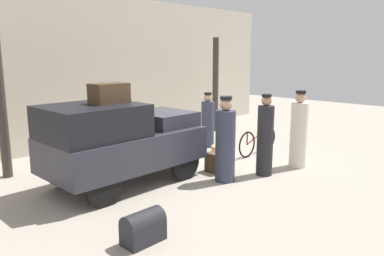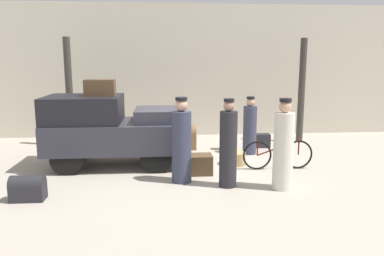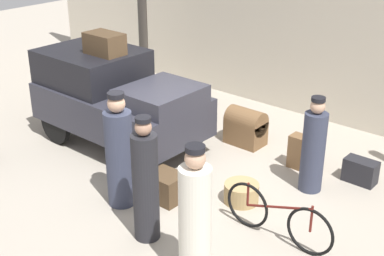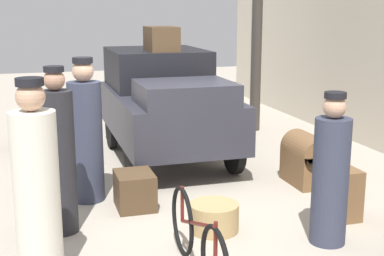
{
  "view_description": "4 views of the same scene",
  "coord_description": "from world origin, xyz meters",
  "views": [
    {
      "loc": [
        -6.28,
        -6.03,
        2.72
      ],
      "look_at": [
        0.2,
        0.2,
        0.95
      ],
      "focal_mm": 35.0,
      "sensor_mm": 36.0,
      "label": 1
    },
    {
      "loc": [
        -0.55,
        -8.98,
        2.64
      ],
      "look_at": [
        0.2,
        0.2,
        0.95
      ],
      "focal_mm": 35.0,
      "sensor_mm": 36.0,
      "label": 2
    },
    {
      "loc": [
        5.44,
        -5.94,
        4.54
      ],
      "look_at": [
        0.2,
        0.2,
        0.95
      ],
      "focal_mm": 50.0,
      "sensor_mm": 36.0,
      "label": 3
    },
    {
      "loc": [
        6.62,
        -1.71,
        2.45
      ],
      "look_at": [
        0.2,
        0.2,
        0.95
      ],
      "focal_mm": 50.0,
      "sensor_mm": 36.0,
      "label": 4
    }
  ],
  "objects": [
    {
      "name": "canopy_pillar_left",
      "position": [
        -3.33,
        2.59,
        1.65
      ],
      "size": [
        0.21,
        0.21,
        3.3
      ],
      "color": "#38332D",
      "rests_on": "ground"
    },
    {
      "name": "suitcase_tan_flat",
      "position": [
        1.39,
        1.75,
        0.31
      ],
      "size": [
        0.37,
        0.26,
        0.61
      ],
      "color": "brown",
      "rests_on": "ground"
    },
    {
      "name": "trunk_wicker_pale",
      "position": [
        0.33,
        -0.59,
        0.23
      ],
      "size": [
        0.56,
        0.46,
        0.45
      ],
      "color": "#4C3823",
      "rests_on": "ground"
    },
    {
      "name": "porter_carrying_trunk",
      "position": [
        1.92,
        1.2,
        0.74
      ],
      "size": [
        0.38,
        0.38,
        1.63
      ],
      "color": "#33384C",
      "rests_on": "ground"
    },
    {
      "name": "wicker_basket",
      "position": [
        1.28,
        0.14,
        0.16
      ],
      "size": [
        0.55,
        0.55,
        0.32
      ],
      "color": "tan",
      "rests_on": "ground"
    },
    {
      "name": "trunk_umber_medium",
      "position": [
        2.45,
        1.96,
        0.21
      ],
      "size": [
        0.55,
        0.3,
        0.41
      ],
      "color": "#232328",
      "rests_on": "ground"
    },
    {
      "name": "station_building_facade",
      "position": [
        0.0,
        4.08,
        2.25
      ],
      "size": [
        16.0,
        0.15,
        4.5
      ],
      "color": "beige",
      "rests_on": "ground"
    },
    {
      "name": "trunk_on_truck_roof",
      "position": [
        -2.05,
        0.34,
        1.96
      ],
      "size": [
        0.72,
        0.47,
        0.4
      ],
      "color": "#4C3823",
      "rests_on": "truck"
    },
    {
      "name": "conductor_in_dark_uniform",
      "position": [
        1.91,
        -1.75,
        0.86
      ],
      "size": [
        0.41,
        0.41,
        1.88
      ],
      "color": "silver",
      "rests_on": "ground"
    },
    {
      "name": "truck",
      "position": [
        -1.84,
        0.34,
        0.97
      ],
      "size": [
        3.33,
        1.71,
        1.76
      ],
      "color": "black",
      "rests_on": "ground"
    },
    {
      "name": "trunk_barrel_dark",
      "position": [
        0.09,
        1.94,
        0.36
      ],
      "size": [
        0.74,
        0.49,
        0.73
      ],
      "color": "brown",
      "rests_on": "ground"
    },
    {
      "name": "porter_standing_middle",
      "position": [
        0.82,
        -1.5,
        0.86
      ],
      "size": [
        0.37,
        0.37,
        1.86
      ],
      "color": "#232328",
      "rests_on": "ground"
    },
    {
      "name": "bicycle",
      "position": [
        2.25,
        -0.36,
        0.36
      ],
      "size": [
        1.73,
        0.04,
        0.75
      ],
      "color": "black",
      "rests_on": "ground"
    },
    {
      "name": "ground_plane",
      "position": [
        0.0,
        0.0,
        0.0
      ],
      "size": [
        30.0,
        30.0,
        0.0
      ],
      "primitive_type": "plane",
      "color": "#A89E8E"
    },
    {
      "name": "porter_with_bicycle",
      "position": [
        -0.14,
        -1.12,
        0.85
      ],
      "size": [
        0.43,
        0.43,
        1.86
      ],
      "color": "#33384C",
      "rests_on": "ground"
    }
  ]
}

